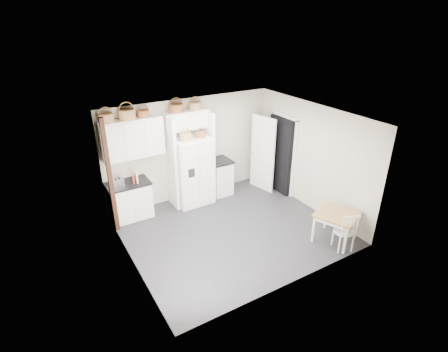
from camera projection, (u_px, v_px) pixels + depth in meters
floor at (231, 230)px, 7.90m from camera, size 4.50×4.50×0.00m
ceiling at (233, 118)px, 6.79m from camera, size 4.50×4.50×0.00m
wall_back at (190, 149)px, 8.90m from camera, size 4.50×0.00×4.50m
wall_left at (126, 206)px, 6.30m from camera, size 0.00×4.00×4.00m
wall_right at (311, 157)px, 8.38m from camera, size 0.00×4.00×4.00m
refrigerator at (192, 171)px, 8.72m from camera, size 0.90×0.72×1.74m
base_cab_left at (130, 201)px, 8.22m from camera, size 0.94×0.59×0.87m
base_cab_right at (220, 177)px, 9.34m from camera, size 0.52×0.62×0.91m
dining_table at (335, 227)px, 7.42m from camera, size 1.04×1.04×0.67m
windsor_chair at (344, 231)px, 7.10m from camera, size 0.52×0.50×0.85m
counter_left at (128, 184)px, 8.02m from camera, size 0.98×0.63×0.04m
counter_right at (220, 161)px, 9.14m from camera, size 0.56×0.66×0.04m
toaster at (118, 182)px, 7.84m from camera, size 0.26×0.15×0.18m
cookbook_red at (134, 178)px, 7.96m from camera, size 0.07×0.16×0.24m
cookbook_cream at (137, 177)px, 7.99m from camera, size 0.05×0.17×0.25m
basket_upper_a at (106, 118)px, 7.35m from camera, size 0.32×0.32×0.18m
basket_upper_b at (127, 114)px, 7.55m from camera, size 0.37×0.37×0.22m
basket_upper_c at (143, 113)px, 7.73m from camera, size 0.26×0.26×0.15m
basket_bridge_a at (176, 108)px, 8.09m from camera, size 0.34×0.34×0.19m
basket_bridge_b at (195, 106)px, 8.32m from camera, size 0.30×0.30×0.17m
basket_fridge_a at (186, 137)px, 8.15m from camera, size 0.29×0.29×0.15m
basket_fridge_b at (201, 135)px, 8.33m from camera, size 0.24×0.24×0.13m
upper_cabinet at (132, 138)px, 7.82m from camera, size 1.40×0.34×0.90m
bridge_cabinet at (186, 120)px, 8.34m from camera, size 1.12×0.34×0.45m
fridge_panel_left at (171, 164)px, 8.42m from camera, size 0.08×0.60×2.30m
fridge_panel_right at (209, 155)px, 8.90m from camera, size 0.08×0.60×2.30m
trim_post at (110, 177)px, 7.38m from camera, size 0.09×0.09×2.60m
doorway_void at (281, 155)px, 9.24m from camera, size 0.18×0.85×2.05m
door_slab at (262, 154)px, 9.33m from camera, size 0.21×0.79×2.05m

